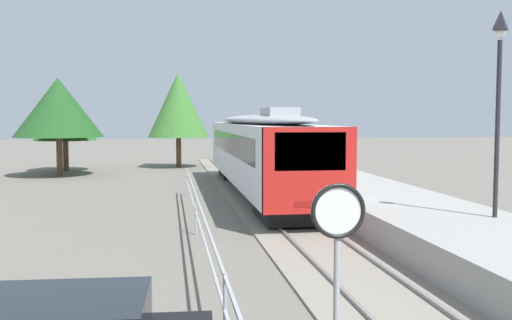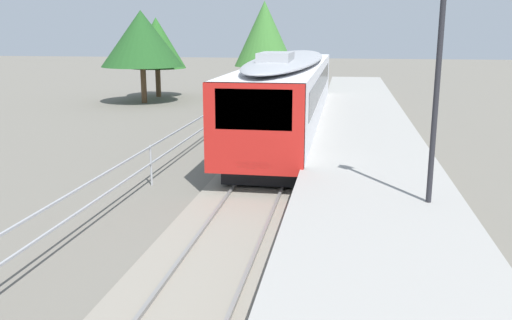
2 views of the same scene
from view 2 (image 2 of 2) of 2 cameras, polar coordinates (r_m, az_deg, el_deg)
The scene contains 8 objects.
ground_plane at distance 17.94m, azimuth -8.77°, elevation -1.79°, with size 160.00×160.00×0.00m, color #6B665B.
track_rails at distance 17.26m, azimuth 0.75°, elevation -2.12°, with size 3.20×60.00×0.14m.
commuter_train at distance 24.27m, azimuth 3.45°, elevation 7.41°, with size 2.82×19.06×3.74m.
station_platform at distance 16.99m, azimuth 11.66°, elevation -1.19°, with size 3.90×60.00×0.90m, color #999691.
platform_lamp_mid_platform at distance 12.29m, azimuth 18.67°, elevation 12.64°, with size 0.34×0.34×5.35m.
tree_behind_carpark at distance 39.86m, azimuth 0.89°, elevation 12.95°, with size 4.27×4.27×6.67m.
tree_behind_station_far at distance 36.69m, azimuth -11.79°, elevation 12.23°, with size 5.25×5.25×5.90m.
tree_distant_left at distance 40.03m, azimuth -10.28°, elevation 11.86°, with size 4.04×4.04×5.54m.
Camera 2 is at (2.46, 5.54, 4.61)m, focal length 38.54 mm.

